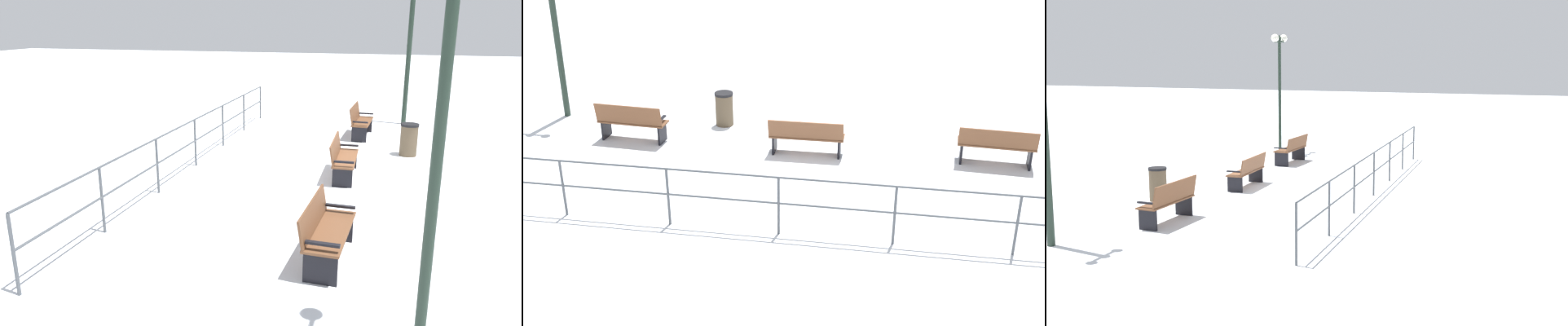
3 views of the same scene
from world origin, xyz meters
The scene contains 8 objects.
ground_plane centered at (0.00, 0.00, 0.00)m, with size 80.00×80.00×0.00m, color white.
bench_nearest centered at (0.04, -4.08, 0.47)m, with size 0.66×1.66×0.89m.
bench_second centered at (-0.13, 0.00, 0.46)m, with size 0.54×1.66×0.86m.
bench_third centered at (-0.04, 4.09, 0.49)m, with size 0.62×1.63×0.94m.
lamppost_near centered at (1.26, -6.22, 3.03)m, with size 0.28×1.15×4.19m.
lamppost_middle centered at (1.26, 6.35, 2.95)m, with size 0.23×1.01×4.90m.
waterfront_railing centered at (-3.60, 0.00, 0.76)m, with size 0.05×12.15×1.14m.
trash_bin centered at (1.33, 2.24, 0.42)m, with size 0.45×0.45×0.83m.
Camera 1 is at (0.83, -10.77, 3.41)m, focal length 34.59 mm.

